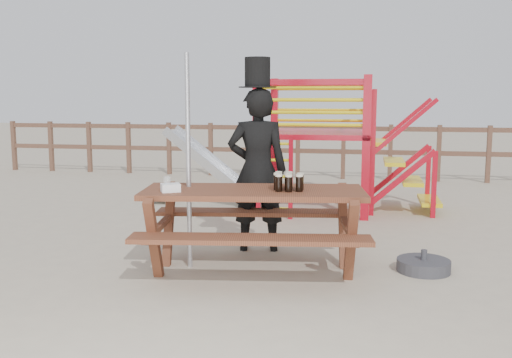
% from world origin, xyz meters
% --- Properties ---
extents(ground, '(60.00, 60.00, 0.00)m').
position_xyz_m(ground, '(0.00, 0.00, 0.00)').
color(ground, tan).
rests_on(ground, ground).
extents(back_fence, '(15.09, 0.09, 1.20)m').
position_xyz_m(back_fence, '(0.00, 7.00, 0.74)').
color(back_fence, brown).
rests_on(back_fence, ground).
extents(playground_fort, '(4.71, 1.84, 2.10)m').
position_xyz_m(playground_fort, '(0.12, 3.58, 1.07)').
color(playground_fort, '#B50C1B').
rests_on(playground_fort, ground).
extents(picnic_table, '(2.42, 1.84, 0.86)m').
position_xyz_m(picnic_table, '(-0.10, 0.03, 0.54)').
color(picnic_table, brown).
rests_on(picnic_table, ground).
extents(man_with_hat, '(0.77, 0.58, 2.23)m').
position_xyz_m(man_with_hat, '(-0.22, 0.89, 1.00)').
color(man_with_hat, black).
rests_on(man_with_hat, ground).
extents(metal_pole, '(0.05, 0.05, 2.23)m').
position_xyz_m(metal_pole, '(-0.79, 0.08, 1.12)').
color(metal_pole, '#B2B2B7').
rests_on(metal_pole, ground).
extents(parasol_base, '(0.54, 0.54, 0.23)m').
position_xyz_m(parasol_base, '(1.62, 0.38, 0.06)').
color(parasol_base, '#343439').
rests_on(parasol_base, ground).
extents(paper_bag, '(0.23, 0.21, 0.08)m').
position_xyz_m(paper_bag, '(-0.87, -0.27, 0.90)').
color(paper_bag, white).
rests_on(paper_bag, picnic_table).
extents(stout_pints, '(0.30, 0.29, 0.17)m').
position_xyz_m(stout_pints, '(0.24, 0.05, 0.95)').
color(stout_pints, black).
rests_on(stout_pints, picnic_table).
extents(empty_glasses, '(0.07, 0.07, 0.15)m').
position_xyz_m(empty_glasses, '(-0.91, -0.26, 0.93)').
color(empty_glasses, silver).
rests_on(empty_glasses, picnic_table).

